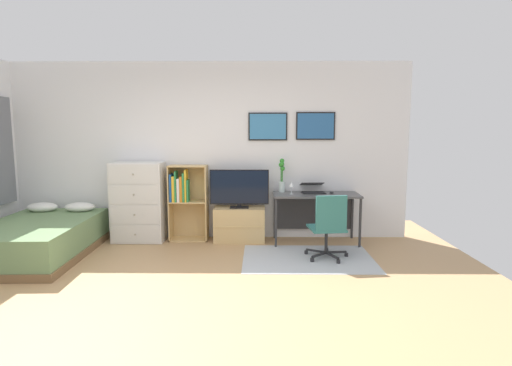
{
  "coord_description": "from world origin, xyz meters",
  "views": [
    {
      "loc": [
        0.78,
        -3.86,
        1.67
      ],
      "look_at": [
        0.73,
        1.5,
        0.97
      ],
      "focal_mm": 28.53,
      "sensor_mm": 36.0,
      "label": 1
    }
  ],
  "objects_px": {
    "desk": "(315,202)",
    "bamboo_vase": "(282,176)",
    "computer_mouse": "(332,192)",
    "dresser": "(139,202)",
    "bed": "(38,238)",
    "tv_stand": "(240,224)",
    "television": "(239,189)",
    "laptop": "(313,188)",
    "bookshelf": "(185,197)",
    "office_chair": "(328,225)",
    "wine_glass": "(292,185)"
  },
  "relations": [
    {
      "from": "tv_stand",
      "to": "laptop",
      "type": "relative_size",
      "value": 1.94
    },
    {
      "from": "television",
      "to": "office_chair",
      "type": "relative_size",
      "value": 1.03
    },
    {
      "from": "dresser",
      "to": "computer_mouse",
      "type": "relative_size",
      "value": 11.51
    },
    {
      "from": "tv_stand",
      "to": "computer_mouse",
      "type": "relative_size",
      "value": 7.32
    },
    {
      "from": "dresser",
      "to": "office_chair",
      "type": "height_order",
      "value": "dresser"
    },
    {
      "from": "dresser",
      "to": "laptop",
      "type": "distance_m",
      "value": 2.63
    },
    {
      "from": "bookshelf",
      "to": "desk",
      "type": "xyz_separation_m",
      "value": [
        1.97,
        -0.05,
        -0.07
      ]
    },
    {
      "from": "bookshelf",
      "to": "television",
      "type": "bearing_deg",
      "value": -4.94
    },
    {
      "from": "bookshelf",
      "to": "tv_stand",
      "type": "relative_size",
      "value": 1.51
    },
    {
      "from": "television",
      "to": "desk",
      "type": "xyz_separation_m",
      "value": [
        1.14,
        0.02,
        -0.2
      ]
    },
    {
      "from": "dresser",
      "to": "bookshelf",
      "type": "height_order",
      "value": "dresser"
    },
    {
      "from": "bamboo_vase",
      "to": "wine_glass",
      "type": "xyz_separation_m",
      "value": [
        0.13,
        -0.2,
        -0.12
      ]
    },
    {
      "from": "laptop",
      "to": "wine_glass",
      "type": "bearing_deg",
      "value": -157.63
    },
    {
      "from": "office_chair",
      "to": "dresser",
      "type": "bearing_deg",
      "value": 155.12
    },
    {
      "from": "bookshelf",
      "to": "computer_mouse",
      "type": "height_order",
      "value": "bookshelf"
    },
    {
      "from": "tv_stand",
      "to": "wine_glass",
      "type": "distance_m",
      "value": 1.0
    },
    {
      "from": "tv_stand",
      "to": "bamboo_vase",
      "type": "bearing_deg",
      "value": 7.24
    },
    {
      "from": "dresser",
      "to": "television",
      "type": "distance_m",
      "value": 1.53
    },
    {
      "from": "television",
      "to": "laptop",
      "type": "height_order",
      "value": "television"
    },
    {
      "from": "bed",
      "to": "bookshelf",
      "type": "xyz_separation_m",
      "value": [
        1.82,
        0.83,
        0.43
      ]
    },
    {
      "from": "bookshelf",
      "to": "computer_mouse",
      "type": "bearing_deg",
      "value": -2.92
    },
    {
      "from": "bed",
      "to": "television",
      "type": "distance_m",
      "value": 2.81
    },
    {
      "from": "tv_stand",
      "to": "bamboo_vase",
      "type": "relative_size",
      "value": 1.5
    },
    {
      "from": "computer_mouse",
      "to": "dresser",
      "type": "bearing_deg",
      "value": 179.05
    },
    {
      "from": "television",
      "to": "wine_glass",
      "type": "bearing_deg",
      "value": -7.07
    },
    {
      "from": "wine_glass",
      "to": "office_chair",
      "type": "bearing_deg",
      "value": -61.64
    },
    {
      "from": "office_chair",
      "to": "bed",
      "type": "bearing_deg",
      "value": 171.44
    },
    {
      "from": "bookshelf",
      "to": "bamboo_vase",
      "type": "height_order",
      "value": "bamboo_vase"
    },
    {
      "from": "desk",
      "to": "bamboo_vase",
      "type": "bearing_deg",
      "value": 170.29
    },
    {
      "from": "dresser",
      "to": "television",
      "type": "relative_size",
      "value": 1.36
    },
    {
      "from": "office_chair",
      "to": "bamboo_vase",
      "type": "relative_size",
      "value": 1.69
    },
    {
      "from": "desk",
      "to": "bamboo_vase",
      "type": "xyz_separation_m",
      "value": [
        -0.5,
        0.09,
        0.39
      ]
    },
    {
      "from": "desk",
      "to": "computer_mouse",
      "type": "height_order",
      "value": "computer_mouse"
    },
    {
      "from": "dresser",
      "to": "television",
      "type": "bearing_deg",
      "value": -0.27
    },
    {
      "from": "dresser",
      "to": "desk",
      "type": "height_order",
      "value": "dresser"
    },
    {
      "from": "tv_stand",
      "to": "wine_glass",
      "type": "relative_size",
      "value": 4.23
    },
    {
      "from": "bed",
      "to": "tv_stand",
      "type": "relative_size",
      "value": 2.64
    },
    {
      "from": "bed",
      "to": "dresser",
      "type": "bearing_deg",
      "value": 32.43
    },
    {
      "from": "tv_stand",
      "to": "bamboo_vase",
      "type": "xyz_separation_m",
      "value": [
        0.64,
        0.08,
        0.74
      ]
    },
    {
      "from": "bookshelf",
      "to": "desk",
      "type": "distance_m",
      "value": 1.97
    },
    {
      "from": "bed",
      "to": "laptop",
      "type": "bearing_deg",
      "value": 10.56
    },
    {
      "from": "bed",
      "to": "computer_mouse",
      "type": "xyz_separation_m",
      "value": [
        4.02,
        0.72,
        0.51
      ]
    },
    {
      "from": "bed",
      "to": "television",
      "type": "height_order",
      "value": "television"
    },
    {
      "from": "office_chair",
      "to": "computer_mouse",
      "type": "relative_size",
      "value": 8.27
    },
    {
      "from": "dresser",
      "to": "tv_stand",
      "type": "height_order",
      "value": "dresser"
    },
    {
      "from": "desk",
      "to": "computer_mouse",
      "type": "relative_size",
      "value": 12.16
    },
    {
      "from": "tv_stand",
      "to": "office_chair",
      "type": "bearing_deg",
      "value": -36.94
    },
    {
      "from": "office_chair",
      "to": "computer_mouse",
      "type": "xyz_separation_m",
      "value": [
        0.18,
        0.83,
        0.3
      ]
    },
    {
      "from": "television",
      "to": "desk",
      "type": "relative_size",
      "value": 0.7
    },
    {
      "from": "computer_mouse",
      "to": "television",
      "type": "bearing_deg",
      "value": 178.31
    }
  ]
}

